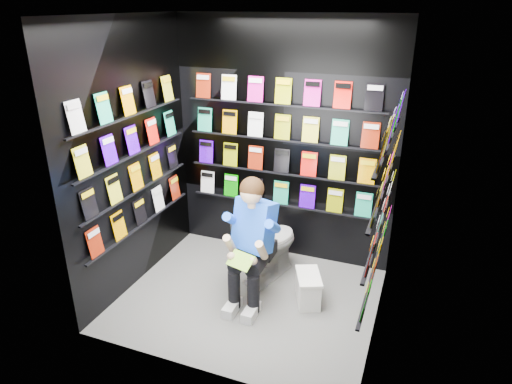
% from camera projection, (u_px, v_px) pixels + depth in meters
% --- Properties ---
extents(floor, '(2.40, 2.40, 0.00)m').
position_uv_depth(floor, '(248.00, 299.00, 4.47)').
color(floor, slate).
rests_on(floor, ground).
extents(ceiling, '(2.40, 2.40, 0.00)m').
position_uv_depth(ceiling, '(246.00, 15.00, 3.46)').
color(ceiling, white).
rests_on(ceiling, floor).
extents(wall_back, '(2.40, 0.04, 2.60)m').
position_uv_depth(wall_back, '(283.00, 144.00, 4.83)').
color(wall_back, black).
rests_on(wall_back, floor).
extents(wall_front, '(2.40, 0.04, 2.60)m').
position_uv_depth(wall_front, '(192.00, 223.00, 3.10)').
color(wall_front, black).
rests_on(wall_front, floor).
extents(wall_left, '(0.04, 2.00, 2.60)m').
position_uv_depth(wall_left, '(132.00, 159.00, 4.36)').
color(wall_left, black).
rests_on(wall_left, floor).
extents(wall_right, '(0.04, 2.00, 2.60)m').
position_uv_depth(wall_right, '(389.00, 194.00, 3.57)').
color(wall_right, black).
rests_on(wall_right, floor).
extents(comics_back, '(2.10, 0.06, 1.37)m').
position_uv_depth(comics_back, '(282.00, 144.00, 4.80)').
color(comics_back, red).
rests_on(comics_back, wall_back).
extents(comics_left, '(0.06, 1.70, 1.37)m').
position_uv_depth(comics_left, '(134.00, 159.00, 4.35)').
color(comics_left, red).
rests_on(comics_left, wall_left).
extents(comics_right, '(0.06, 1.70, 1.37)m').
position_uv_depth(comics_right, '(386.00, 193.00, 3.58)').
color(comics_right, red).
rests_on(comics_right, wall_right).
extents(toilet, '(0.61, 0.84, 0.73)m').
position_uv_depth(toilet, '(268.00, 244.00, 4.73)').
color(toilet, white).
rests_on(toilet, floor).
extents(longbox, '(0.32, 0.41, 0.27)m').
position_uv_depth(longbox, '(308.00, 289.00, 4.38)').
color(longbox, white).
rests_on(longbox, floor).
extents(longbox_lid, '(0.35, 0.43, 0.03)m').
position_uv_depth(longbox_lid, '(309.00, 276.00, 4.32)').
color(longbox_lid, white).
rests_on(longbox_lid, longbox).
extents(reader, '(0.68, 0.84, 1.35)m').
position_uv_depth(reader, '(255.00, 226.00, 4.26)').
color(reader, blue).
rests_on(reader, toilet).
extents(held_comic, '(0.26, 0.20, 0.10)m').
position_uv_depth(held_comic, '(241.00, 260.00, 4.02)').
color(held_comic, green).
rests_on(held_comic, reader).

